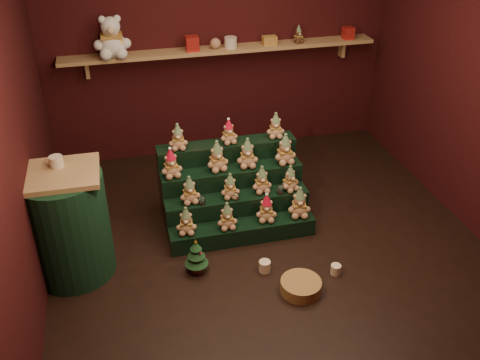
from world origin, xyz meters
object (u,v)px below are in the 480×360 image
object	(u,v)px
snow_globe_a	(202,200)
white_bear	(111,31)
mug_left	(265,266)
side_table	(67,224)
snow_globe_c	(280,189)
wicker_basket	(301,286)
mug_right	(336,269)
brown_bear	(298,35)
snow_globe_b	(236,196)
riser_tier_front	(243,232)
mini_christmas_tree	(196,256)

from	to	relation	value
snow_globe_a	white_bear	distance (m)	2.11
mug_left	side_table	bearing A→B (deg)	165.39
snow_globe_c	wicker_basket	world-z (taller)	snow_globe_c
mug_left	mug_right	world-z (taller)	mug_left
mug_left	brown_bear	size ratio (longest dim) A/B	0.54
mug_right	white_bear	world-z (taller)	white_bear
mug_right	brown_bear	xyz separation A→B (m)	(0.44, 2.46, 1.37)
wicker_basket	snow_globe_b	bearing A→B (deg)	108.32
white_bear	brown_bear	world-z (taller)	white_bear
snow_globe_b	snow_globe_c	world-z (taller)	snow_globe_c
snow_globe_a	snow_globe_b	bearing A→B (deg)	-0.00
riser_tier_front	side_table	size ratio (longest dim) A/B	1.39
white_bear	mini_christmas_tree	bearing A→B (deg)	-77.27
riser_tier_front	snow_globe_b	world-z (taller)	snow_globe_b
side_table	wicker_basket	bearing A→B (deg)	-21.32
mug_left	wicker_basket	distance (m)	0.39
snow_globe_a	snow_globe_b	distance (m)	0.33
wicker_basket	brown_bear	world-z (taller)	brown_bear
riser_tier_front	wicker_basket	bearing A→B (deg)	-69.95
side_table	snow_globe_c	bearing A→B (deg)	7.38
riser_tier_front	mug_right	size ratio (longest dim) A/B	15.29
mini_christmas_tree	wicker_basket	size ratio (longest dim) A/B	1.02
riser_tier_front	snow_globe_c	distance (m)	0.55
mini_christmas_tree	brown_bear	bearing A→B (deg)	52.80
white_bear	snow_globe_a	bearing A→B (deg)	-68.56
riser_tier_front	mug_left	distance (m)	0.50
snow_globe_b	mug_right	size ratio (longest dim) A/B	0.88
snow_globe_b	wicker_basket	xyz separation A→B (m)	(0.32, -0.98, -0.35)
snow_globe_b	mug_left	size ratio (longest dim) A/B	0.77
riser_tier_front	snow_globe_c	world-z (taller)	snow_globe_c
snow_globe_a	snow_globe_c	xyz separation A→B (m)	(0.77, 0.00, 0.00)
riser_tier_front	mug_right	world-z (taller)	riser_tier_front
snow_globe_a	wicker_basket	bearing A→B (deg)	-56.35
wicker_basket	snow_globe_c	bearing A→B (deg)	83.07
side_table	mini_christmas_tree	bearing A→B (deg)	-14.50
snow_globe_a	wicker_basket	distance (m)	1.23
brown_bear	snow_globe_c	bearing A→B (deg)	-127.13
wicker_basket	white_bear	size ratio (longest dim) A/B	0.63
mini_christmas_tree	snow_globe_b	bearing A→B (deg)	46.75
snow_globe_a	brown_bear	size ratio (longest dim) A/B	0.44
mini_christmas_tree	brown_bear	size ratio (longest dim) A/B	1.84
snow_globe_c	mug_right	xyz separation A→B (m)	(0.26, -0.84, -0.36)
riser_tier_front	wicker_basket	world-z (taller)	riser_tier_front
snow_globe_a	mug_right	size ratio (longest dim) A/B	0.92
mug_left	wicker_basket	xyz separation A→B (m)	(0.22, -0.32, 0.00)
mug_left	brown_bear	bearing A→B (deg)	65.53
snow_globe_a	side_table	world-z (taller)	side_table
snow_globe_b	side_table	size ratio (longest dim) A/B	0.08
snow_globe_b	brown_bear	size ratio (longest dim) A/B	0.42
riser_tier_front	white_bear	xyz separation A→B (m)	(-0.98, 1.78, 1.51)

